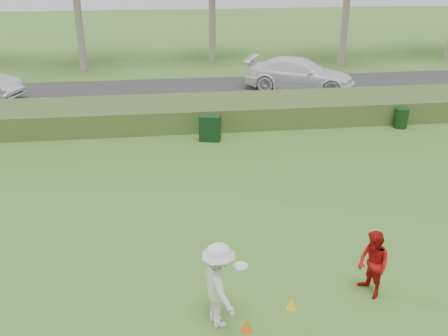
{
  "coord_description": "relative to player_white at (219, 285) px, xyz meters",
  "views": [
    {
      "loc": [
        -1.61,
        -7.96,
        6.45
      ],
      "look_at": [
        0.0,
        4.0,
        1.3
      ],
      "focal_mm": 40.0,
      "sensor_mm": 36.0,
      "label": 1
    }
  ],
  "objects": [
    {
      "name": "ground",
      "position": [
        0.69,
        0.42,
        -0.86
      ],
      "size": [
        120.0,
        120.0,
        0.0
      ],
      "primitive_type": "plane",
      "color": "#3A6F25",
      "rests_on": "ground"
    },
    {
      "name": "reed_strip",
      "position": [
        0.69,
        12.42,
        -0.41
      ],
      "size": [
        80.0,
        3.0,
        0.9
      ],
      "primitive_type": "cube",
      "color": "#3C5A24",
      "rests_on": "ground"
    },
    {
      "name": "park_road",
      "position": [
        0.69,
        17.42,
        -0.83
      ],
      "size": [
        80.0,
        6.0,
        0.06
      ],
      "primitive_type": "cube",
      "color": "#2D2D2D",
      "rests_on": "ground"
    },
    {
      "name": "player_white",
      "position": [
        0.0,
        0.0,
        0.0
      ],
      "size": [
        0.99,
        1.24,
        1.72
      ],
      "rotation": [
        0.0,
        0.0,
        1.84
      ],
      "color": "silver",
      "rests_on": "ground"
    },
    {
      "name": "player_red",
      "position": [
        3.19,
        0.46,
        -0.14
      ],
      "size": [
        0.7,
        0.81,
        1.45
      ],
      "primitive_type": "imported",
      "rotation": [
        0.0,
        0.0,
        -1.33
      ],
      "color": "#AC0E0F",
      "rests_on": "ground"
    },
    {
      "name": "cone_orange",
      "position": [
        0.49,
        -0.29,
        -0.74
      ],
      "size": [
        0.22,
        0.22,
        0.25
      ],
      "primitive_type": "cone",
      "color": "#ED5D0C",
      "rests_on": "ground"
    },
    {
      "name": "cone_yellow",
      "position": [
        1.48,
        0.23,
        -0.74
      ],
      "size": [
        0.21,
        0.21,
        0.24
      ],
      "primitive_type": "cone",
      "color": "yellow",
      "rests_on": "ground"
    },
    {
      "name": "utility_cabinet",
      "position": [
        0.93,
        10.16,
        -0.38
      ],
      "size": [
        0.88,
        0.68,
        0.97
      ],
      "primitive_type": "cube",
      "rotation": [
        0.0,
        0.0,
        -0.27
      ],
      "color": "black",
      "rests_on": "ground"
    },
    {
      "name": "trash_bin",
      "position": [
        8.75,
        10.63,
        -0.46
      ],
      "size": [
        0.68,
        0.68,
        0.81
      ],
      "primitive_type": "cylinder",
      "rotation": [
        0.0,
        0.0,
        0.31
      ],
      "color": "black",
      "rests_on": "ground"
    },
    {
      "name": "car_right",
      "position": [
        6.28,
        16.99,
        -0.0
      ],
      "size": [
        5.95,
        4.34,
        1.6
      ],
      "primitive_type": "imported",
      "rotation": [
        0.0,
        0.0,
        1.14
      ],
      "color": "white",
      "rests_on": "park_road"
    }
  ]
}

